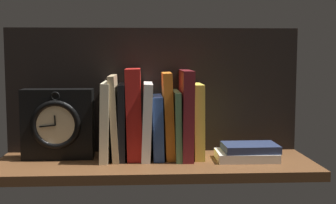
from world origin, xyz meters
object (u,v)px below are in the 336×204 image
(book_red_requiem, at_px, (134,114))
(book_maroon_dawkins, at_px, (186,114))
(framed_clock, at_px, (58,124))
(book_white_catcher, at_px, (147,121))
(book_cream_twain, at_px, (106,120))
(book_black_skeptic, at_px, (122,121))
(book_blue_modern, at_px, (158,127))
(book_orange_pandolfini, at_px, (168,115))
(book_green_romantic, at_px, (177,124))
(book_tan_shortstories, at_px, (115,117))
(book_yellow_seinlanguage, at_px, (197,121))
(book_stack_side, at_px, (248,152))

(book_red_requiem, relative_size, book_maroon_dawkins, 1.02)
(framed_clock, bearing_deg, book_white_catcher, 0.06)
(book_cream_twain, height_order, book_black_skeptic, book_cream_twain)
(book_blue_modern, bearing_deg, book_black_skeptic, 180.00)
(book_cream_twain, distance_m, book_black_skeptic, 0.04)
(book_red_requiem, relative_size, book_orange_pandolfini, 1.05)
(book_red_requiem, height_order, book_green_romantic, book_red_requiem)
(book_green_romantic, bearing_deg, book_cream_twain, 180.00)
(book_tan_shortstories, relative_size, book_yellow_seinlanguage, 1.12)
(book_green_romantic, xyz_separation_m, book_stack_side, (0.19, -0.04, -0.07))
(book_blue_modern, height_order, book_yellow_seinlanguage, book_yellow_seinlanguage)
(book_black_skeptic, distance_m, book_maroon_dawkins, 0.18)
(book_white_catcher, relative_size, book_orange_pandolfini, 0.88)
(book_maroon_dawkins, relative_size, book_yellow_seinlanguage, 1.18)
(book_cream_twain, relative_size, book_maroon_dawkins, 0.87)
(book_tan_shortstories, height_order, book_red_requiem, book_red_requiem)
(book_maroon_dawkins, height_order, book_yellow_seinlanguage, book_maroon_dawkins)
(book_white_catcher, distance_m, framed_clock, 0.24)
(book_tan_shortstories, xyz_separation_m, book_yellow_seinlanguage, (0.23, 0.00, -0.01))
(book_white_catcher, bearing_deg, book_red_requiem, 180.00)
(book_green_romantic, distance_m, book_stack_side, 0.21)
(book_white_catcher, bearing_deg, book_cream_twain, 180.00)
(book_cream_twain, relative_size, framed_clock, 1.10)
(book_yellow_seinlanguage, bearing_deg, book_red_requiem, 180.00)
(book_white_catcher, height_order, book_orange_pandolfini, book_orange_pandolfini)
(book_black_skeptic, xyz_separation_m, book_blue_modern, (0.10, 0.00, -0.02))
(book_white_catcher, bearing_deg, book_yellow_seinlanguage, 0.00)
(book_yellow_seinlanguage, relative_size, book_stack_side, 1.23)
(book_blue_modern, relative_size, book_stack_side, 1.04)
(book_cream_twain, bearing_deg, book_orange_pandolfini, 0.00)
(book_green_romantic, bearing_deg, framed_clock, -179.95)
(book_blue_modern, bearing_deg, book_stack_side, -10.42)
(book_tan_shortstories, bearing_deg, book_white_catcher, 0.00)
(book_tan_shortstories, bearing_deg, book_cream_twain, 180.00)
(book_orange_pandolfini, distance_m, framed_clock, 0.30)
(book_cream_twain, distance_m, book_green_romantic, 0.19)
(book_red_requiem, relative_size, book_blue_modern, 1.43)
(book_blue_modern, bearing_deg, book_tan_shortstories, 180.00)
(book_maroon_dawkins, bearing_deg, book_stack_side, -15.20)
(book_red_requiem, xyz_separation_m, book_maroon_dawkins, (0.14, 0.00, -0.00))
(book_cream_twain, relative_size, book_green_romantic, 1.14)
(book_white_catcher, relative_size, book_stack_side, 1.25)
(book_cream_twain, height_order, book_tan_shortstories, book_tan_shortstories)
(book_red_requiem, height_order, book_white_catcher, book_red_requiem)
(book_tan_shortstories, relative_size, book_orange_pandolfini, 0.97)
(book_green_romantic, bearing_deg, book_black_skeptic, 180.00)
(book_orange_pandolfini, xyz_separation_m, book_maroon_dawkins, (0.05, 0.00, 0.00))
(book_maroon_dawkins, height_order, framed_clock, book_maroon_dawkins)
(book_black_skeptic, height_order, book_red_requiem, book_red_requiem)
(book_tan_shortstories, height_order, book_black_skeptic, book_tan_shortstories)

